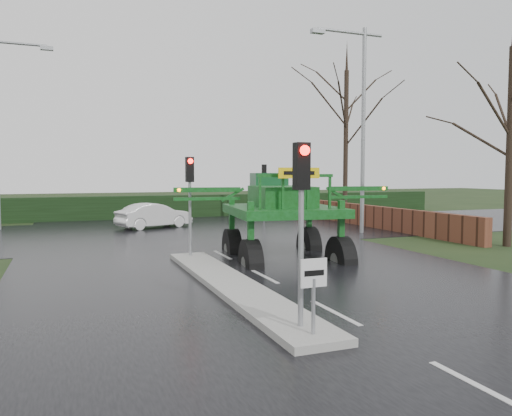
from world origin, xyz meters
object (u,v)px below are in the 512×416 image
object	(u,v)px
traffic_signal_near	(301,195)
street_light_left_far	(2,115)
keep_left_sign	(314,284)
traffic_signal_mid	(190,185)
white_sedan	(154,228)
street_light_right	(358,111)
crop_sprayer	(249,202)
traffic_signal_far	(264,179)

from	to	relation	value
traffic_signal_near	street_light_left_far	distance (m)	22.37
street_light_left_far	keep_left_sign	bearing A→B (deg)	-72.22
traffic_signal_mid	white_sedan	distance (m)	10.80
traffic_signal_mid	street_light_right	bearing A→B (deg)	25.40
traffic_signal_near	crop_sprayer	bearing A→B (deg)	77.23
keep_left_sign	crop_sprayer	world-z (taller)	crop_sprayer
crop_sprayer	keep_left_sign	bearing A→B (deg)	-94.80
crop_sprayer	white_sedan	world-z (taller)	crop_sprayer
street_light_right	street_light_left_far	distance (m)	18.24
street_light_left_far	white_sedan	world-z (taller)	street_light_left_far
street_light_left_far	traffic_signal_far	bearing A→B (deg)	0.03
white_sedan	street_light_left_far	bearing A→B (deg)	53.95
traffic_signal_mid	street_light_left_far	world-z (taller)	street_light_left_far
crop_sprayer	street_light_left_far	bearing A→B (deg)	128.23
keep_left_sign	white_sedan	world-z (taller)	keep_left_sign
traffic_signal_mid	crop_sprayer	xyz separation A→B (m)	(1.58, -1.55, -0.53)
keep_left_sign	crop_sprayer	size ratio (longest dim) A/B	0.17
keep_left_sign	traffic_signal_mid	size ratio (longest dim) A/B	0.38
traffic_signal_mid	traffic_signal_far	bearing A→B (deg)	58.07
street_light_left_far	white_sedan	size ratio (longest dim) A/B	2.46
keep_left_sign	white_sedan	xyz separation A→B (m)	(0.54, 19.46, -1.06)
keep_left_sign	traffic_signal_far	xyz separation A→B (m)	(7.80, 21.51, 1.53)
traffic_signal_mid	traffic_signal_far	distance (m)	14.75
crop_sprayer	traffic_signal_mid	bearing A→B (deg)	142.69
traffic_signal_mid	crop_sprayer	world-z (taller)	crop_sprayer
traffic_signal_far	white_sedan	size ratio (longest dim) A/B	0.87
traffic_signal_near	traffic_signal_far	xyz separation A→B (m)	(7.80, 21.02, 0.00)
keep_left_sign	street_light_right	xyz separation A→B (m)	(9.49, 13.50, 4.93)
traffic_signal_mid	keep_left_sign	bearing A→B (deg)	-90.00
traffic_signal_mid	street_light_left_far	distance (m)	14.68
traffic_signal_near	street_light_left_far	size ratio (longest dim) A/B	0.35
traffic_signal_far	street_light_right	distance (m)	8.86
traffic_signal_mid	traffic_signal_far	size ratio (longest dim) A/B	1.00
traffic_signal_mid	traffic_signal_near	bearing A→B (deg)	-90.00
traffic_signal_mid	crop_sprayer	size ratio (longest dim) A/B	0.46
traffic_signal_far	keep_left_sign	bearing A→B (deg)	70.07
traffic_signal_mid	white_sedan	size ratio (longest dim) A/B	0.87
street_light_right	crop_sprayer	bearing A→B (deg)	-142.60
traffic_signal_near	street_light_left_far	bearing A→B (deg)	108.17
traffic_signal_near	crop_sprayer	distance (m)	7.15
white_sedan	traffic_signal_mid	bearing A→B (deg)	156.30
keep_left_sign	traffic_signal_near	size ratio (longest dim) A/B	0.38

